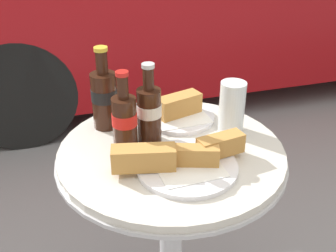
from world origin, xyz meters
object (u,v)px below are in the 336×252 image
object	(u,v)px
cola_bottle_right	(125,121)
cola_bottle_center	(104,97)
drinking_glass	(232,109)
lunch_plate_far	(179,112)
bistro_table	(171,212)
cola_bottle_left	(149,112)
lunch_plate_near	(182,160)

from	to	relation	value
cola_bottle_right	cola_bottle_center	distance (m)	0.14
drinking_glass	lunch_plate_far	world-z (taller)	drinking_glass
bistro_table	cola_bottle_left	world-z (taller)	cola_bottle_left
cola_bottle_left	lunch_plate_far	world-z (taller)	cola_bottle_left
cola_bottle_left	lunch_plate_far	size ratio (longest dim) A/B	1.05
cola_bottle_right	lunch_plate_near	xyz separation A→B (m)	(0.11, -0.12, -0.06)
cola_bottle_left	drinking_glass	bearing A→B (deg)	-3.06
cola_bottle_left	drinking_glass	world-z (taller)	cola_bottle_left
bistro_table	lunch_plate_near	distance (m)	0.25
cola_bottle_center	lunch_plate_near	xyz separation A→B (m)	(0.14, -0.26, -0.07)
bistro_table	cola_bottle_left	size ratio (longest dim) A/B	3.46
cola_bottle_right	drinking_glass	distance (m)	0.29
cola_bottle_center	lunch_plate_near	bearing A→B (deg)	-62.13
cola_bottle_right	drinking_glass	world-z (taller)	cola_bottle_right
bistro_table	cola_bottle_center	xyz separation A→B (m)	(-0.14, 0.17, 0.30)
drinking_glass	cola_bottle_right	bearing A→B (deg)	-176.69
cola_bottle_right	cola_bottle_center	xyz separation A→B (m)	(-0.03, 0.14, 0.01)
bistro_table	lunch_plate_near	xyz separation A→B (m)	(-0.00, -0.09, 0.23)
cola_bottle_center	lunch_plate_far	xyz separation A→B (m)	(0.21, -0.02, -0.07)
cola_bottle_left	cola_bottle_right	xyz separation A→B (m)	(-0.07, -0.03, -0.00)
cola_bottle_right	lunch_plate_near	distance (m)	0.17
lunch_plate_far	cola_bottle_right	bearing A→B (deg)	-145.85
bistro_table	cola_bottle_left	bearing A→B (deg)	127.20
cola_bottle_right	lunch_plate_far	size ratio (longest dim) A/B	1.05
cola_bottle_left	cola_bottle_center	bearing A→B (deg)	130.79
cola_bottle_right	lunch_plate_near	size ratio (longest dim) A/B	0.64
cola_bottle_left	cola_bottle_center	distance (m)	0.15
cola_bottle_center	drinking_glass	world-z (taller)	cola_bottle_center
drinking_glass	cola_bottle_left	bearing A→B (deg)	176.94
cola_bottle_center	lunch_plate_far	world-z (taller)	cola_bottle_center
bistro_table	cola_bottle_right	xyz separation A→B (m)	(-0.11, 0.03, 0.29)
drinking_glass	lunch_plate_near	distance (m)	0.23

